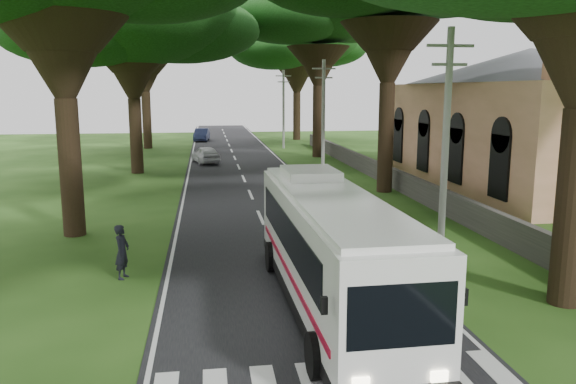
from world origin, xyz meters
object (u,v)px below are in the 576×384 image
object	(u,v)px
distant_car_a	(205,155)
pedestrian	(122,252)
church	(529,107)
pole_near	(446,144)
coach_bus	(329,247)
pole_mid	(323,117)
pole_far	(284,108)
distant_car_b	(202,135)

from	to	relation	value
distant_car_a	pedestrian	bearing A→B (deg)	70.18
church	pole_near	size ratio (longest dim) A/B	3.00
coach_bus	distant_car_a	distance (m)	32.30
pole_mid	coach_bus	bearing A→B (deg)	-101.37
pole_mid	coach_bus	world-z (taller)	pole_mid
church	distant_car_a	world-z (taller)	church
pole_mid	distant_car_a	bearing A→B (deg)	132.73
pole_far	coach_bus	world-z (taller)	pole_far
pole_near	distant_car_b	size ratio (longest dim) A/B	1.80
distant_car_b	pedestrian	bearing A→B (deg)	-86.73
pole_near	pedestrian	size ratio (longest dim) A/B	4.53
pole_mid	pole_far	xyz separation A→B (m)	(0.00, 20.00, 0.00)
pole_near	distant_car_b	world-z (taller)	pole_near
pole_near	pole_mid	bearing A→B (deg)	90.00
pole_far	pedestrian	bearing A→B (deg)	-105.01
pole_mid	distant_car_b	distance (m)	31.08
pole_far	distant_car_a	xyz separation A→B (m)	(-8.06, -11.27, -3.44)
church	pole_far	xyz separation A→B (m)	(-12.36, 24.45, -0.73)
pole_far	distant_car_b	size ratio (longest dim) A/B	1.80
church	pole_mid	distance (m)	13.16
distant_car_a	pole_far	bearing A→B (deg)	-140.12
pedestrian	distant_car_a	bearing A→B (deg)	10.82
pole_near	distant_car_a	world-z (taller)	pole_near
church	coach_bus	bearing A→B (deg)	-132.04
church	distant_car_b	bearing A→B (deg)	121.42
distant_car_b	pedestrian	world-z (taller)	pedestrian
pole_mid	pedestrian	bearing A→B (deg)	-118.22
distant_car_a	coach_bus	bearing A→B (deg)	81.43
pole_near	pole_far	bearing A→B (deg)	90.00
pole_far	distant_car_a	world-z (taller)	pole_far
distant_car_a	distant_car_b	size ratio (longest dim) A/B	0.94
pole_far	coach_bus	size ratio (longest dim) A/B	0.72
distant_car_a	pole_near	bearing A→B (deg)	91.13
pole_mid	distant_car_b	world-z (taller)	pole_mid
pole_near	coach_bus	bearing A→B (deg)	-144.29
pole_far	pole_mid	bearing A→B (deg)	-90.00
pole_mid	pedestrian	size ratio (longest dim) A/B	4.53
pole_near	distant_car_b	distance (m)	50.54
church	distant_car_a	distance (m)	24.67
coach_bus	pedestrian	bearing A→B (deg)	149.55
pole_mid	coach_bus	distance (m)	23.97
pole_far	distant_car_b	world-z (taller)	pole_far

